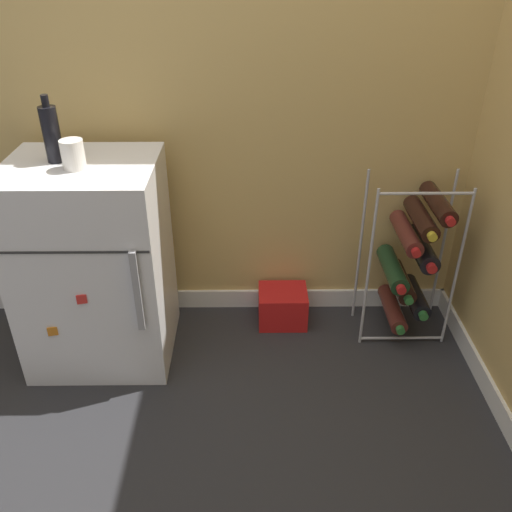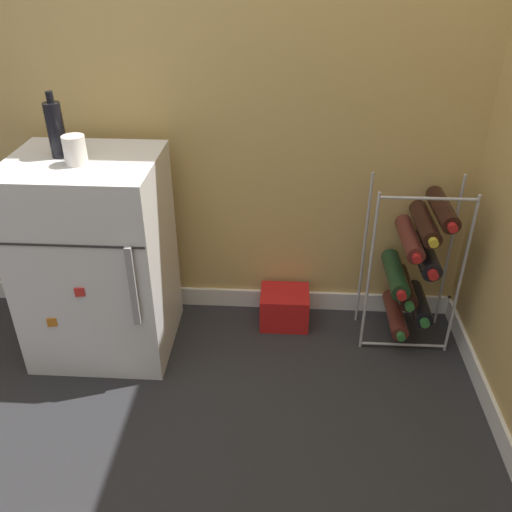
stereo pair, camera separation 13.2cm
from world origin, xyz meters
name	(u,v)px [view 1 (the left image)]	position (x,y,z in m)	size (l,w,h in m)	color
ground_plane	(223,416)	(0.00, 0.00, 0.00)	(14.00, 14.00, 0.00)	#28282B
wall_back	(221,28)	(0.00, 0.73, 1.24)	(7.04, 0.07, 2.50)	tan
mini_fridge	(95,264)	(-0.51, 0.40, 0.42)	(0.55, 0.50, 0.84)	white
wine_rack	(410,259)	(0.77, 0.51, 0.37)	(0.37, 0.31, 0.73)	#B2B2B7
soda_box	(283,306)	(0.25, 0.58, 0.08)	(0.22, 0.18, 0.16)	red
fridge_top_cup	(73,155)	(-0.50, 0.35, 0.89)	(0.08, 0.08, 0.10)	silver
fridge_top_bottle	(51,133)	(-0.59, 0.43, 0.94)	(0.06, 0.06, 0.24)	black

